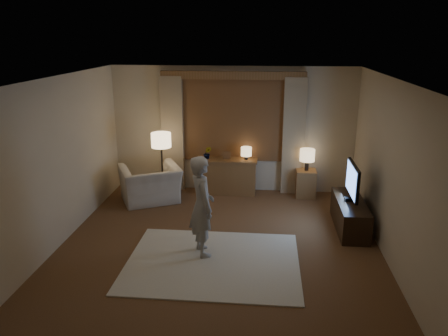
# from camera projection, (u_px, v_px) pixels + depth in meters

# --- Properties ---
(room) EXTENTS (5.04, 5.54, 2.64)m
(room) POSITION_uv_depth(u_px,v_px,m) (222.00, 157.00, 6.89)
(room) COLOR brown
(room) RESTS_ON ground
(rug) EXTENTS (2.50, 2.00, 0.02)m
(rug) POSITION_uv_depth(u_px,v_px,m) (213.00, 262.00, 6.38)
(rug) COLOR beige
(rug) RESTS_ON floor
(sideboard) EXTENTS (1.20, 0.40, 0.70)m
(sideboard) POSITION_uv_depth(u_px,v_px,m) (227.00, 177.00, 9.09)
(sideboard) COLOR brown
(sideboard) RESTS_ON floor
(picture_frame) EXTENTS (0.16, 0.02, 0.20)m
(picture_frame) POSITION_uv_depth(u_px,v_px,m) (227.00, 156.00, 8.95)
(picture_frame) COLOR brown
(picture_frame) RESTS_ON sideboard
(plant) EXTENTS (0.17, 0.13, 0.30)m
(plant) POSITION_uv_depth(u_px,v_px,m) (207.00, 153.00, 8.98)
(plant) COLOR #999999
(plant) RESTS_ON sideboard
(table_lamp_sideboard) EXTENTS (0.22, 0.22, 0.30)m
(table_lamp_sideboard) POSITION_uv_depth(u_px,v_px,m) (246.00, 152.00, 8.89)
(table_lamp_sideboard) COLOR black
(table_lamp_sideboard) RESTS_ON sideboard
(floor_lamp) EXTENTS (0.39, 0.39, 1.34)m
(floor_lamp) POSITION_uv_depth(u_px,v_px,m) (161.00, 144.00, 8.61)
(floor_lamp) COLOR black
(floor_lamp) RESTS_ON floor
(armchair) EXTENTS (1.42, 1.36, 0.72)m
(armchair) POSITION_uv_depth(u_px,v_px,m) (150.00, 184.00, 8.63)
(armchair) COLOR beige
(armchair) RESTS_ON floor
(side_table) EXTENTS (0.40, 0.40, 0.56)m
(side_table) POSITION_uv_depth(u_px,v_px,m) (306.00, 183.00, 8.91)
(side_table) COLOR brown
(side_table) RESTS_ON floor
(table_lamp_side) EXTENTS (0.30, 0.30, 0.44)m
(table_lamp_side) POSITION_uv_depth(u_px,v_px,m) (307.00, 156.00, 8.74)
(table_lamp_side) COLOR black
(table_lamp_side) RESTS_ON side_table
(tv_stand) EXTENTS (0.45, 1.40, 0.50)m
(tv_stand) POSITION_uv_depth(u_px,v_px,m) (350.00, 215.00, 7.44)
(tv_stand) COLOR black
(tv_stand) RESTS_ON floor
(tv) EXTENTS (0.22, 0.90, 0.65)m
(tv) POSITION_uv_depth(u_px,v_px,m) (353.00, 181.00, 7.27)
(tv) COLOR black
(tv) RESTS_ON tv_stand
(person) EXTENTS (0.56, 0.66, 1.53)m
(person) POSITION_uv_depth(u_px,v_px,m) (202.00, 206.00, 6.41)
(person) COLOR #B9B5AA
(person) RESTS_ON rug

